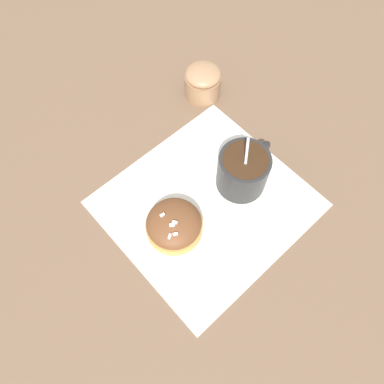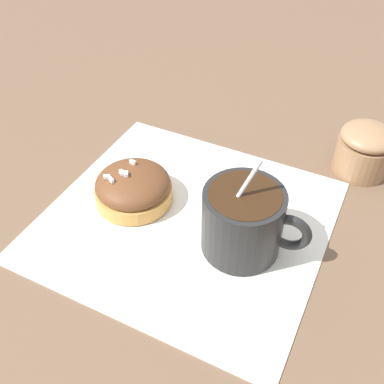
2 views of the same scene
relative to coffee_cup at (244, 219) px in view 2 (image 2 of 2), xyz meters
name	(u,v)px [view 2 (image 2 of 2)]	position (x,y,z in m)	size (l,w,h in m)	color
ground_plane	(186,220)	(-0.06, 0.01, -0.04)	(3.00, 3.00, 0.00)	brown
paper_napkin	(186,219)	(-0.06, 0.01, -0.04)	(0.30, 0.28, 0.00)	white
coffee_cup	(244,219)	(0.00, 0.00, 0.00)	(0.10, 0.08, 0.10)	black
frosted_pastry	(133,187)	(-0.13, 0.02, -0.02)	(0.08, 0.08, 0.04)	#D19347
sugar_bowl	(365,149)	(0.09, 0.17, -0.01)	(0.06, 0.06, 0.06)	#99704C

